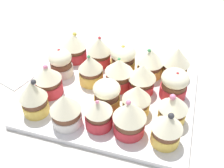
{
  "coord_description": "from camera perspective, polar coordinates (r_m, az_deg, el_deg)",
  "views": [
    {
      "loc": [
        12.4,
        -42.08,
        43.22
      ],
      "look_at": [
        0.0,
        0.0,
        4.2
      ],
      "focal_mm": 44.12,
      "sensor_mm": 36.0,
      "label": 1
    }
  ],
  "objects": [
    {
      "name": "ground_plane",
      "position": [
        0.63,
        0.0,
        -3.9
      ],
      "size": [
        180.0,
        180.0,
        3.0
      ],
      "primitive_type": "cube",
      "color": "beige"
    },
    {
      "name": "baking_tray",
      "position": [
        0.61,
        0.0,
        -2.52
      ],
      "size": [
        35.47,
        29.01,
        1.2
      ],
      "color": "silver",
      "rests_on": "ground_plane"
    },
    {
      "name": "cupcake_0",
      "position": [
        0.56,
        -15.99,
        -2.65
      ],
      "size": [
        5.61,
        5.61,
        8.3
      ],
      "color": "#EFC651",
      "rests_on": "baking_tray"
    },
    {
      "name": "cupcake_1",
      "position": [
        0.53,
        -9.62,
        -5.21
      ],
      "size": [
        6.04,
        6.04,
        7.49
      ],
      "color": "white",
      "rests_on": "baking_tray"
    },
    {
      "name": "cupcake_2",
      "position": [
        0.52,
        -2.66,
        -6.02
      ],
      "size": [
        5.4,
        5.4,
        7.06
      ],
      "color": "#D1333D",
      "rests_on": "baking_tray"
    },
    {
      "name": "cupcake_3",
      "position": [
        0.51,
        3.66,
        -6.91
      ],
      "size": [
        6.3,
        6.3,
        8.03
      ],
      "color": "#D1333D",
      "rests_on": "baking_tray"
    },
    {
      "name": "cupcake_4",
      "position": [
        0.5,
        11.31,
        -8.99
      ],
      "size": [
        5.72,
        5.72,
        7.44
      ],
      "color": "#EFC651",
      "rests_on": "baking_tray"
    },
    {
      "name": "cupcake_5",
      "position": [
        0.6,
        -13.1,
        0.86
      ],
      "size": [
        5.87,
        5.87,
        7.54
      ],
      "color": "#D1333D",
      "rests_on": "baking_tray"
    },
    {
      "name": "cupcake_6",
      "position": [
        0.56,
        -1.15,
        -2.18
      ],
      "size": [
        5.57,
        5.57,
        6.51
      ],
      "color": "#EFC651",
      "rests_on": "baking_tray"
    },
    {
      "name": "cupcake_7",
      "position": [
        0.55,
        5.11,
        -3.02
      ],
      "size": [
        5.8,
        5.8,
        6.9
      ],
      "color": "#EFC651",
      "rests_on": "baking_tray"
    },
    {
      "name": "cupcake_8",
      "position": [
        0.54,
        12.54,
        -4.89
      ],
      "size": [
        5.77,
        5.77,
        7.07
      ],
      "color": "#EFC651",
      "rests_on": "baking_tray"
    },
    {
      "name": "cupcake_9",
      "position": [
        0.65,
        -10.58,
        4.41
      ],
      "size": [
        5.38,
        5.38,
        6.83
      ],
      "color": "white",
      "rests_on": "baking_tray"
    },
    {
      "name": "cupcake_10",
      "position": [
        0.62,
        -4.44,
        3.04
      ],
      "size": [
        5.5,
        5.5,
        7.5
      ],
      "color": "#EFC651",
      "rests_on": "baking_tray"
    },
    {
      "name": "cupcake_11",
      "position": [
        0.6,
        1.44,
        2.28
      ],
      "size": [
        6.14,
        6.14,
        7.65
      ],
      "color": "#D1333D",
      "rests_on": "baking_tray"
    },
    {
      "name": "cupcake_12",
      "position": [
        0.59,
        6.22,
        1.27
      ],
      "size": [
        6.06,
        6.06,
        7.24
      ],
      "color": "#D1333D",
      "rests_on": "baking_tray"
    },
    {
      "name": "cupcake_13",
      "position": [
        0.6,
        12.76,
        0.04
      ],
      "size": [
        5.87,
        5.87,
        6.97
      ],
      "color": "#D1333D",
      "rests_on": "baking_tray"
    },
    {
      "name": "cupcake_14",
      "position": [
        0.69,
        -7.83,
        7.67
      ],
      "size": [
        6.24,
        6.24,
        7.46
      ],
      "color": "#D1333D",
      "rests_on": "baking_tray"
    },
    {
      "name": "cupcake_15",
      "position": [
        0.67,
        -2.66,
        6.86
      ],
      "size": [
        5.79,
        5.79,
        7.58
      ],
      "color": "#D1333D",
      "rests_on": "baking_tray"
    },
    {
      "name": "cupcake_16",
      "position": [
        0.65,
        2.69,
        5.31
      ],
      "size": [
        5.99,
        5.99,
        7.1
      ],
      "color": "#EFC651",
      "rests_on": "baking_tray"
    },
    {
      "name": "cupcake_17",
      "position": [
        0.64,
        7.95,
        4.48
      ],
      "size": [
        6.19,
        6.19,
        7.33
      ],
      "color": "#EFC651",
      "rests_on": "baking_tray"
    },
    {
      "name": "cupcake_18",
      "position": [
        0.65,
        13.15,
        4.51
      ],
      "size": [
        6.35,
        6.35,
        7.66
      ],
      "color": "#EFC651",
      "rests_on": "baking_tray"
    },
    {
      "name": "napkin",
      "position": [
        0.74,
        -18.95,
        3.55
      ],
      "size": [
        16.54,
        16.71,
        0.6
      ],
      "primitive_type": "cube",
      "rotation": [
        0.0,
        0.0,
        -0.32
      ],
      "color": "white",
      "rests_on": "ground_plane"
    }
  ]
}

